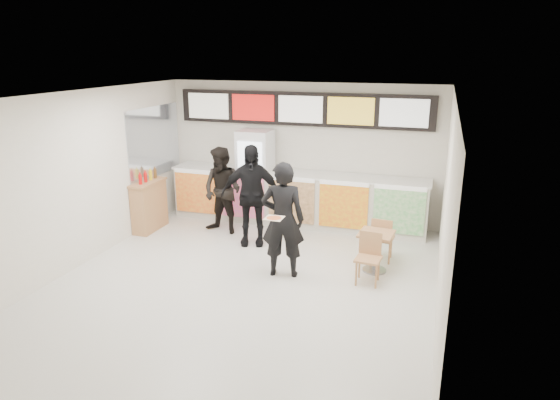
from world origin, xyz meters
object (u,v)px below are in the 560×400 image
at_px(customer_main, 283,220).
at_px(cafe_table, 376,245).
at_px(customer_left, 223,191).
at_px(customer_mid, 251,195).
at_px(drinks_fridge, 255,176).
at_px(condiment_ledge, 149,205).
at_px(service_counter, 296,198).

distance_m(customer_main, cafe_table, 1.66).
xyz_separation_m(customer_left, customer_mid, (0.78, -0.41, 0.09)).
distance_m(drinks_fridge, condiment_ledge, 2.34).
height_order(customer_left, customer_mid, customer_mid).
xyz_separation_m(customer_main, condiment_ledge, (-3.33, 1.26, -0.44)).
bearing_deg(service_counter, customer_main, -78.73).
relative_size(customer_mid, cafe_table, 1.36).
bearing_deg(drinks_fridge, customer_mid, -72.79).
height_order(customer_left, condiment_ledge, customer_left).
distance_m(service_counter, condiment_ledge, 3.10).
relative_size(service_counter, drinks_fridge, 2.78).
height_order(drinks_fridge, customer_mid, drinks_fridge).
xyz_separation_m(drinks_fridge, cafe_table, (2.90, -1.95, -0.52)).
relative_size(customer_main, condiment_ledge, 1.57).
height_order(customer_mid, condiment_ledge, customer_mid).
bearing_deg(customer_left, drinks_fridge, 82.58).
bearing_deg(condiment_ledge, cafe_table, -7.62).
bearing_deg(service_counter, condiment_ledge, -155.41).
distance_m(service_counter, customer_main, 2.63).
bearing_deg(cafe_table, drinks_fridge, 151.65).
bearing_deg(cafe_table, customer_left, 169.12).
height_order(service_counter, cafe_table, service_counter).
bearing_deg(customer_mid, customer_left, 137.15).
height_order(customer_main, condiment_ledge, customer_main).
bearing_deg(drinks_fridge, condiment_ledge, -145.27).
distance_m(cafe_table, condiment_ledge, 4.82).
relative_size(service_counter, customer_mid, 2.83).
xyz_separation_m(service_counter, customer_main, (0.51, -2.55, 0.40)).
bearing_deg(customer_left, customer_mid, -16.30).
height_order(customer_mid, cafe_table, customer_mid).
relative_size(cafe_table, condiment_ledge, 1.16).
relative_size(customer_main, cafe_table, 1.35).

